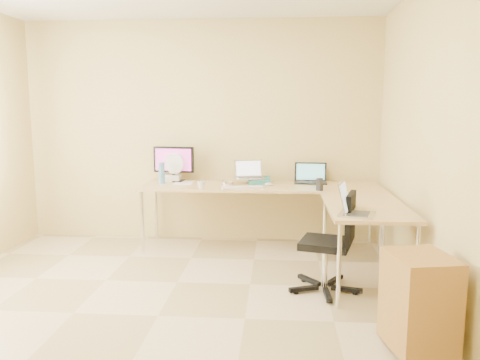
# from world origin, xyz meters

# --- Properties ---
(floor) EXTENTS (4.50, 4.50, 0.00)m
(floor) POSITION_xyz_m (0.00, 0.00, 0.00)
(floor) COLOR beige
(floor) RESTS_ON ground
(wall_back) EXTENTS (4.50, 0.00, 4.50)m
(wall_back) POSITION_xyz_m (0.00, 2.25, 1.30)
(wall_back) COLOR #D6B876
(wall_back) RESTS_ON ground
(wall_right) EXTENTS (0.00, 4.50, 4.50)m
(wall_right) POSITION_xyz_m (2.10, 0.00, 1.30)
(wall_right) COLOR #D6B876
(wall_right) RESTS_ON ground
(desk_main) EXTENTS (2.65, 0.70, 0.73)m
(desk_main) POSITION_xyz_m (0.72, 1.85, 0.36)
(desk_main) COLOR tan
(desk_main) RESTS_ON ground
(desk_return) EXTENTS (0.70, 1.30, 0.73)m
(desk_return) POSITION_xyz_m (1.70, 0.85, 0.36)
(desk_return) COLOR tan
(desk_return) RESTS_ON ground
(monitor) EXTENTS (0.49, 0.21, 0.41)m
(monitor) POSITION_xyz_m (-0.30, 2.05, 0.94)
(monitor) COLOR black
(monitor) RESTS_ON desk_main
(book_stack) EXTENTS (0.27, 0.36, 0.06)m
(book_stack) POSITION_xyz_m (0.70, 2.03, 0.76)
(book_stack) COLOR #226762
(book_stack) RESTS_ON desk_main
(laptop_center) EXTENTS (0.37, 0.32, 0.21)m
(laptop_center) POSITION_xyz_m (0.59, 1.95, 0.89)
(laptop_center) COLOR silver
(laptop_center) RESTS_ON desk_main
(laptop_black) EXTENTS (0.38, 0.29, 0.23)m
(laptop_black) POSITION_xyz_m (1.29, 2.04, 0.85)
(laptop_black) COLOR black
(laptop_black) RESTS_ON desk_main
(keyboard) EXTENTS (0.45, 0.24, 0.02)m
(keyboard) POSITION_xyz_m (0.53, 1.61, 0.74)
(keyboard) COLOR silver
(keyboard) RESTS_ON desk_main
(mouse) EXTENTS (0.12, 0.10, 0.04)m
(mouse) POSITION_xyz_m (0.82, 1.81, 0.75)
(mouse) COLOR silver
(mouse) RESTS_ON desk_main
(mug) EXTENTS (0.10, 0.10, 0.08)m
(mug) POSITION_xyz_m (0.10, 1.55, 0.77)
(mug) COLOR silver
(mug) RESTS_ON desk_main
(cd_stack) EXTENTS (0.14, 0.14, 0.03)m
(cd_stack) POSITION_xyz_m (0.35, 1.86, 0.75)
(cd_stack) COLOR silver
(cd_stack) RESTS_ON desk_main
(water_bottle) EXTENTS (0.08, 0.08, 0.24)m
(water_bottle) POSITION_xyz_m (-0.40, 1.87, 0.85)
(water_bottle) COLOR teal
(water_bottle) RESTS_ON desk_main
(papers) EXTENTS (0.21, 0.30, 0.01)m
(papers) POSITION_xyz_m (-0.16, 1.94, 0.73)
(papers) COLOR white
(papers) RESTS_ON desk_main
(white_box) EXTENTS (0.22, 0.16, 0.08)m
(white_box) POSITION_xyz_m (-0.33, 2.05, 0.77)
(white_box) COLOR white
(white_box) RESTS_ON desk_main
(desk_fan) EXTENTS (0.30, 0.30, 0.30)m
(desk_fan) POSITION_xyz_m (-0.28, 2.05, 0.88)
(desk_fan) COLOR white
(desk_fan) RESTS_ON desk_main
(black_cup) EXTENTS (0.08, 0.08, 0.13)m
(black_cup) POSITION_xyz_m (1.35, 1.55, 0.79)
(black_cup) COLOR black
(black_cup) RESTS_ON desk_main
(laptop_return) EXTENTS (0.38, 0.34, 0.22)m
(laptop_return) POSITION_xyz_m (1.55, 0.41, 0.84)
(laptop_return) COLOR #A8A7B0
(laptop_return) RESTS_ON desk_return
(office_chair) EXTENTS (0.65, 0.65, 0.89)m
(office_chair) POSITION_xyz_m (1.33, 0.63, 0.50)
(office_chair) COLOR black
(office_chair) RESTS_ON ground
(cabinet) EXTENTS (0.44, 0.51, 0.62)m
(cabinet) POSITION_xyz_m (1.82, -0.45, 0.36)
(cabinet) COLOR #A55A33
(cabinet) RESTS_ON ground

